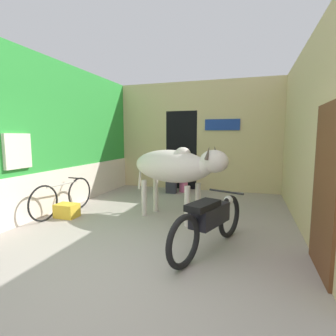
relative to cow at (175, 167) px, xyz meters
name	(u,v)px	position (x,y,z in m)	size (l,w,h in m)	color
ground_plane	(102,280)	(-0.18, -2.43, -1.06)	(30.00, 30.00, 0.00)	#9E9389
wall_left_shopfront	(67,139)	(-2.75, 0.30, 0.54)	(0.25, 5.48, 3.32)	green
wall_back_with_doorway	(193,141)	(-0.36, 3.31, 0.44)	(4.97, 0.93, 3.32)	#D1BC84
wall_right_with_door	(308,138)	(2.39, 0.26, 0.58)	(0.22, 5.48, 3.32)	#D1BC84
cow	(175,167)	(0.00, 0.00, 0.00)	(2.18, 1.26, 1.50)	beige
motorcycle_near	(210,220)	(0.89, -1.26, -0.60)	(0.85, 1.92, 0.80)	black
bicycle	(63,197)	(-2.36, -0.39, -0.69)	(0.44, 1.74, 0.73)	black
shopkeeper_seated	(172,171)	(-0.76, 2.40, -0.40)	(0.44, 0.33, 1.26)	#282833
plastic_stool	(184,184)	(-0.47, 2.60, -0.82)	(0.36, 0.36, 0.47)	#DB6093
crate	(67,211)	(-2.15, -0.56, -0.92)	(0.44, 0.32, 0.28)	gold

